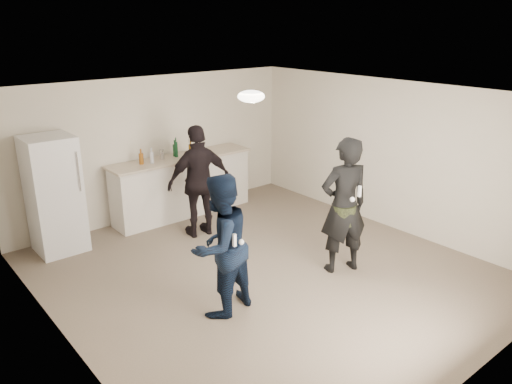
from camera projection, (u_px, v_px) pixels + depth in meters
floor at (265, 272)px, 7.11m from camera, size 6.00×6.00×0.00m
ceiling at (266, 95)px, 6.29m from camera, size 6.00×6.00×0.00m
wall_back at (156, 147)px, 8.88m from camera, size 6.00×0.00×6.00m
wall_front at (481, 270)px, 4.52m from camera, size 6.00×0.00×6.00m
wall_left at (60, 244)px, 5.04m from camera, size 0.00×6.00×6.00m
wall_right at (390, 155)px, 8.36m from camera, size 0.00×6.00×6.00m
counter at (182, 187)px, 9.06m from camera, size 2.60×0.56×1.05m
counter_top at (181, 158)px, 8.89m from camera, size 2.68×0.64×0.04m
fridge at (54, 195)px, 7.52m from camera, size 0.70×0.70×1.80m
fridge_handle at (79, 172)px, 7.29m from camera, size 0.02×0.02×0.60m
ceiling_dome at (251, 96)px, 6.53m from camera, size 0.36×0.36×0.16m
shaker at (162, 154)px, 8.70m from camera, size 0.08×0.08×0.17m
man at (220, 246)px, 5.87m from camera, size 0.97×0.83×1.76m
woman at (344, 206)px, 6.87m from camera, size 0.82×0.68×1.94m
camo_shorts at (343, 214)px, 6.91m from camera, size 0.34×0.34×0.28m
spectator at (199, 181)px, 8.07m from camera, size 1.14×0.62×1.85m
remote_man at (234, 240)px, 5.61m from camera, size 0.04×0.04×0.15m
nunchuk_man at (241, 242)px, 5.73m from camera, size 0.07×0.07×0.07m
remote_woman at (360, 191)px, 6.60m from camera, size 0.04×0.04×0.15m
nunchuk_woman at (352, 199)px, 6.59m from camera, size 0.07×0.07×0.07m
bottle_cluster at (169, 153)px, 8.68m from camera, size 0.94×0.35×0.27m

